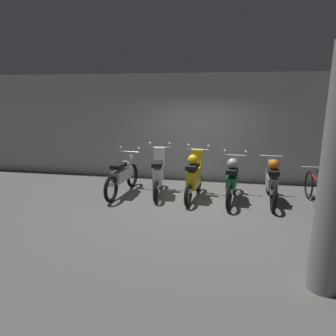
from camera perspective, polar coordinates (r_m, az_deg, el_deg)
ground_plane at (r=7.27m, az=4.55°, el=-6.63°), size 80.00×80.00×0.00m
back_wall at (r=9.11m, az=6.12°, el=7.56°), size 16.00×0.30×3.12m
motorbike_slot_0 at (r=7.88m, az=-8.55°, el=-1.36°), size 0.59×1.95×1.15m
motorbike_slot_1 at (r=7.74m, az=-1.84°, el=-1.21°), size 0.59×1.68×1.29m
motorbike_slot_2 at (r=7.44m, az=4.93°, el=-1.55°), size 0.59×1.68×1.29m
motorbike_slot_3 at (r=7.46m, az=12.01°, el=-2.10°), size 0.59×1.95×1.15m
motorbike_slot_4 at (r=7.62m, az=18.94°, el=-2.23°), size 0.56×1.95×1.08m
bicycle at (r=7.78m, az=25.92°, el=-3.81°), size 0.50×1.73×0.89m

